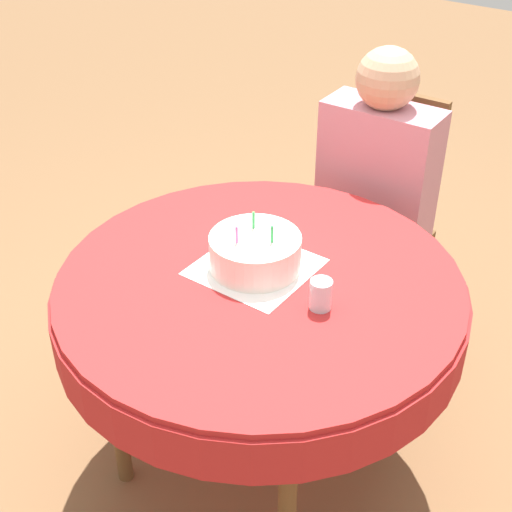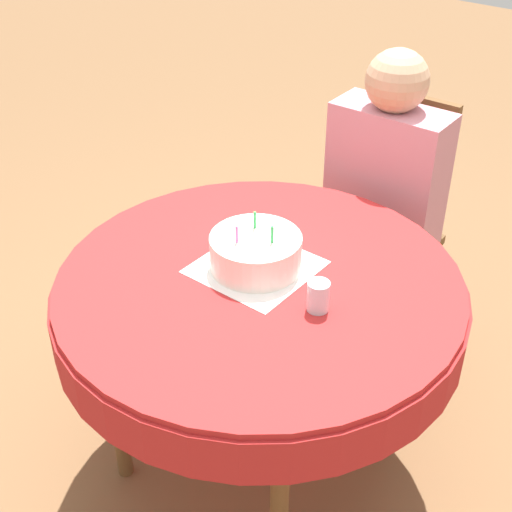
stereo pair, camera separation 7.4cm
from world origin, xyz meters
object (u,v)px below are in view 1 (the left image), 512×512
person (375,179)px  birthday_cake (255,252)px  chair (381,217)px  drinking_glass (321,294)px

person → birthday_cake: bearing=-91.3°
chair → birthday_cake: chair is taller
drinking_glass → birthday_cake: bearing=168.7°
birthday_cake → drinking_glass: 0.25m
person → drinking_glass: (0.25, -0.78, 0.07)m
person → drinking_glass: 0.83m
drinking_glass → person: bearing=107.6°
chair → birthday_cake: (0.00, -0.83, 0.29)m
chair → drinking_glass: (0.25, -0.88, 0.28)m
birthday_cake → drinking_glass: bearing=-11.3°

